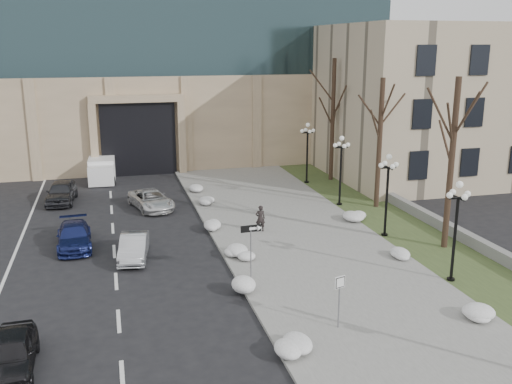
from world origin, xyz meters
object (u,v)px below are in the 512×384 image
(one_way_sign, at_px, (254,235))
(car_d, at_px, (151,200))
(car_e, at_px, (61,192))
(lamppost_c, at_px, (341,161))
(car_b, at_px, (134,247))
(lamppost_d, at_px, (307,145))
(pedestrian, at_px, (260,218))
(keep_sign, at_px, (340,291))
(car_c, at_px, (74,236))
(lamppost_a, at_px, (456,218))
(car_a, at_px, (11,353))
(lamppost_b, at_px, (388,184))
(box_truck, at_px, (102,169))

(one_way_sign, bearing_deg, car_d, 101.55)
(car_e, xyz_separation_m, lamppost_c, (18.04, -5.67, 2.33))
(car_b, height_order, lamppost_d, lamppost_d)
(pedestrian, relative_size, keep_sign, 0.70)
(car_c, distance_m, one_way_sign, 10.69)
(car_c, bearing_deg, car_e, 94.67)
(lamppost_a, bearing_deg, lamppost_c, 90.00)
(lamppost_a, xyz_separation_m, lamppost_c, (0.00, 13.00, 0.00))
(car_a, relative_size, lamppost_d, 0.79)
(keep_sign, bearing_deg, car_e, 101.06)
(car_b, relative_size, one_way_sign, 1.40)
(car_d, bearing_deg, keep_sign, -88.13)
(lamppost_c, height_order, lamppost_d, same)
(lamppost_a, bearing_deg, car_c, 151.31)
(lamppost_b, xyz_separation_m, lamppost_d, (0.00, 13.00, 0.00))
(car_e, distance_m, pedestrian, 15.03)
(car_b, bearing_deg, keep_sign, -45.65)
(car_a, bearing_deg, lamppost_c, 39.77)
(car_d, bearing_deg, box_truck, 93.19)
(box_truck, relative_size, lamppost_a, 1.21)
(keep_sign, bearing_deg, lamppost_c, 50.38)
(car_e, bearing_deg, lamppost_a, -41.07)
(car_e, bearing_deg, lamppost_b, -29.09)
(car_b, relative_size, lamppost_b, 0.79)
(car_c, relative_size, lamppost_a, 0.90)
(car_c, distance_m, lamppost_b, 17.21)
(box_truck, relative_size, lamppost_c, 1.21)
(pedestrian, xyz_separation_m, lamppost_a, (6.60, -8.93, 2.18))
(car_e, bearing_deg, car_b, -65.71)
(car_d, relative_size, lamppost_c, 0.93)
(pedestrian, height_order, one_way_sign, one_way_sign)
(car_e, xyz_separation_m, box_truck, (2.72, 6.40, 0.13))
(car_b, xyz_separation_m, lamppost_c, (13.83, 6.30, 2.46))
(car_a, distance_m, car_e, 21.38)
(car_a, xyz_separation_m, pedestrian, (11.70, 11.63, 0.25))
(car_d, height_order, car_e, car_e)
(car_c, height_order, lamppost_c, lamppost_c)
(car_c, height_order, keep_sign, keep_sign)
(car_d, distance_m, lamppost_c, 12.75)
(car_a, bearing_deg, car_e, 88.44)
(car_b, xyz_separation_m, pedestrian, (7.24, 2.23, 0.27))
(keep_sign, bearing_deg, lamppost_b, 37.67)
(one_way_sign, bearing_deg, lamppost_b, 20.84)
(car_a, relative_size, car_e, 0.86)
(lamppost_a, bearing_deg, car_e, 134.01)
(pedestrian, height_order, keep_sign, keep_sign)
(car_c, distance_m, pedestrian, 10.23)
(keep_sign, xyz_separation_m, lamppost_d, (6.73, 22.37, 1.46))
(car_c, bearing_deg, car_d, 51.67)
(lamppost_b, bearing_deg, one_way_sign, -155.21)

